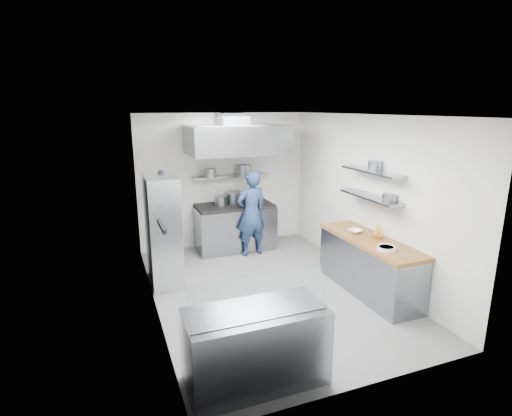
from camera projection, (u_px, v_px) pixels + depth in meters
name	position (u px, v px, depth m)	size (l,w,h in m)	color
floor	(269.00, 290.00, 6.54)	(5.00, 5.00, 0.00)	slate
ceiling	(271.00, 115.00, 5.85)	(5.00, 5.00, 0.00)	silver
wall_back	(224.00, 181.00, 8.45)	(3.60, 0.02, 2.80)	white
wall_front	(368.00, 266.00, 3.93)	(3.60, 0.02, 2.80)	white
wall_left	(151.00, 219.00, 5.57)	(5.00, 0.02, 2.80)	white
wall_right	(367.00, 198.00, 6.81)	(5.00, 0.02, 2.80)	white
gas_range	(235.00, 228.00, 8.36)	(1.60, 0.80, 0.90)	gray
cooktop	(235.00, 206.00, 8.24)	(1.57, 0.78, 0.06)	black
stock_pot_left	(221.00, 201.00, 8.10)	(0.26, 0.26, 0.20)	slate
stock_pot_mid	(234.00, 197.00, 8.35)	(0.38, 0.38, 0.24)	slate
stock_pot_right	(257.00, 200.00, 8.30)	(0.25, 0.25, 0.16)	slate
over_range_shelf	(231.00, 176.00, 8.31)	(1.60, 0.30, 0.04)	gray
shelf_pot_a	(210.00, 173.00, 7.95)	(0.24, 0.24, 0.18)	slate
shelf_pot_b	(244.00, 170.00, 8.25)	(0.30, 0.30, 0.22)	slate
extractor_hood	(236.00, 140.00, 7.75)	(1.90, 1.15, 0.55)	gray
hood_duct	(233.00, 119.00, 7.86)	(0.55, 0.55, 0.24)	slate
red_firebox	(165.00, 184.00, 7.96)	(0.22, 0.10, 0.26)	red
chef	(251.00, 213.00, 7.92)	(0.63, 0.41, 1.72)	navy
wire_rack	(163.00, 231.00, 6.62)	(0.50, 0.90, 1.85)	silver
rack_bin_a	(163.00, 237.00, 6.68)	(0.14, 0.18, 0.16)	white
rack_bin_b	(158.00, 203.00, 6.91)	(0.14, 0.17, 0.16)	yellow
rack_jar	(161.00, 176.00, 6.62)	(0.10, 0.10, 0.18)	black
knife_strip	(161.00, 226.00, 4.73)	(0.04, 0.55, 0.05)	black
prep_counter_base	(369.00, 267.00, 6.40)	(0.62, 2.00, 0.84)	gray
prep_counter_top	(371.00, 241.00, 6.29)	(0.65, 2.04, 0.06)	brown
plate_stack_a	(386.00, 248.00, 5.78)	(0.26, 0.26, 0.06)	white
plate_stack_b	(386.00, 249.00, 5.76)	(0.22, 0.22, 0.06)	white
copper_pan	(377.00, 237.00, 6.29)	(0.17, 0.17, 0.06)	#C67837
squeeze_bottle	(377.00, 229.00, 6.49)	(0.06, 0.06, 0.18)	yellow
mixing_bowl	(355.00, 231.00, 6.58)	(0.23, 0.23, 0.06)	white
wall_shelf_lower	(370.00, 197.00, 6.46)	(0.30, 1.30, 0.04)	gray
wall_shelf_upper	(372.00, 171.00, 6.36)	(0.30, 1.30, 0.04)	gray
shelf_pot_c	(390.00, 197.00, 6.12)	(0.23, 0.23, 0.10)	slate
shelf_pot_d	(375.00, 165.00, 6.39)	(0.23, 0.23, 0.14)	slate
display_case	(256.00, 347.00, 4.28)	(1.50, 0.70, 0.85)	gray
display_glass	(260.00, 296.00, 4.01)	(1.47, 0.02, 0.45)	silver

